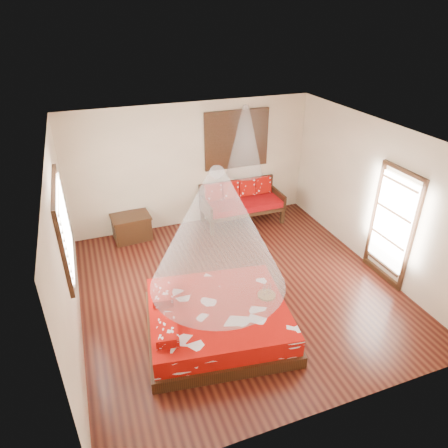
# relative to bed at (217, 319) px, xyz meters

# --- Properties ---
(room) EXTENTS (5.54, 5.54, 2.84)m
(room) POSITION_rel_bed_xyz_m (0.73, 0.93, 1.15)
(room) COLOR black
(room) RESTS_ON ground
(bed) EXTENTS (2.44, 2.27, 0.65)m
(bed) POSITION_rel_bed_xyz_m (0.00, 0.00, 0.00)
(bed) COLOR black
(bed) RESTS_ON floor
(daybed) EXTENTS (1.88, 0.83, 0.96)m
(daybed) POSITION_rel_bed_xyz_m (1.77, 3.32, 0.27)
(daybed) COLOR black
(daybed) RESTS_ON floor
(storage_chest) EXTENTS (0.86, 0.65, 0.56)m
(storage_chest) POSITION_rel_bed_xyz_m (-0.79, 3.38, 0.03)
(storage_chest) COLOR black
(storage_chest) RESTS_ON floor
(shutter_panel) EXTENTS (1.52, 0.06, 1.32)m
(shutter_panel) POSITION_rel_bed_xyz_m (1.77, 3.65, 1.65)
(shutter_panel) COLOR black
(shutter_panel) RESTS_ON wall_back
(window_left) EXTENTS (0.10, 1.74, 1.34)m
(window_left) POSITION_rel_bed_xyz_m (-1.98, 1.13, 1.45)
(window_left) COLOR black
(window_left) RESTS_ON wall_left
(glazed_door) EXTENTS (0.08, 1.02, 2.16)m
(glazed_door) POSITION_rel_bed_xyz_m (3.45, 0.33, 0.82)
(glazed_door) COLOR black
(glazed_door) RESTS_ON floor
(wine_tray) EXTENTS (0.29, 0.29, 0.23)m
(wine_tray) POSITION_rel_bed_xyz_m (0.83, -0.02, 0.31)
(wine_tray) COLOR brown
(wine_tray) RESTS_ON bed
(mosquito_net_main) EXTENTS (1.99, 1.99, 1.80)m
(mosquito_net_main) POSITION_rel_bed_xyz_m (0.02, -0.00, 1.60)
(mosquito_net_main) COLOR white
(mosquito_net_main) RESTS_ON ceiling
(mosquito_net_daybed) EXTENTS (0.81, 0.81, 1.50)m
(mosquito_net_daybed) POSITION_rel_bed_xyz_m (1.77, 3.18, 1.75)
(mosquito_net_daybed) COLOR white
(mosquito_net_daybed) RESTS_ON ceiling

